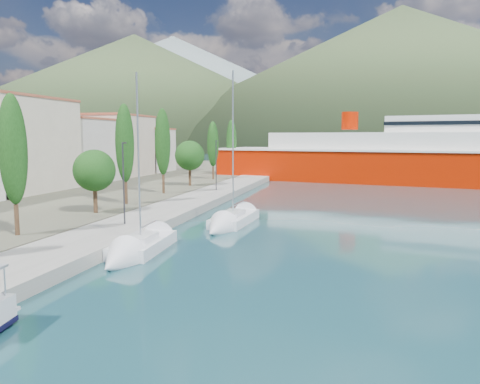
# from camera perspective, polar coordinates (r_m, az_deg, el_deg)

# --- Properties ---
(ground) EXTENTS (1400.00, 1400.00, 0.00)m
(ground) POSITION_cam_1_polar(r_m,az_deg,el_deg) (137.04, 10.87, 3.52)
(ground) COLOR #1A444B
(quay) EXTENTS (5.00, 88.00, 0.80)m
(quay) POSITION_cam_1_polar(r_m,az_deg,el_deg) (46.29, -7.21, -1.83)
(quay) COLOR gray
(quay) RESTS_ON ground
(hills_far) EXTENTS (1480.00, 900.00, 180.00)m
(hills_far) POSITION_cam_1_polar(r_m,az_deg,el_deg) (652.50, 26.20, 12.15)
(hills_far) COLOR gray
(hills_far) RESTS_ON ground
(town_buildings) EXTENTS (9.20, 69.20, 11.30)m
(town_buildings) POSITION_cam_1_polar(r_m,az_deg,el_deg) (66.67, -22.53, 4.75)
(town_buildings) COLOR beige
(town_buildings) RESTS_ON land_strip
(tree_row) EXTENTS (3.99, 64.15, 9.84)m
(tree_row) POSITION_cam_1_polar(r_m,az_deg,el_deg) (53.39, -10.21, 4.91)
(tree_row) COLOR #47301E
(tree_row) RESTS_ON land_strip
(lamp_posts) EXTENTS (0.15, 48.16, 6.06)m
(lamp_posts) POSITION_cam_1_polar(r_m,az_deg,el_deg) (35.26, -14.23, 1.40)
(lamp_posts) COLOR #2D2D33
(lamp_posts) RESTS_ON quay
(sailboat_near) EXTENTS (3.07, 8.56, 12.09)m
(sailboat_near) POSITION_cam_1_polar(r_m,az_deg,el_deg) (28.81, -13.25, -7.31)
(sailboat_near) COLOR silver
(sailboat_near) RESTS_ON ground
(sailboat_mid) EXTENTS (2.97, 9.51, 13.52)m
(sailboat_mid) POSITION_cam_1_polar(r_m,az_deg,el_deg) (37.35, -1.72, -3.94)
(sailboat_mid) COLOR silver
(sailboat_mid) RESTS_ON ground
(ferry) EXTENTS (61.92, 23.88, 12.03)m
(ferry) POSITION_cam_1_polar(r_m,az_deg,el_deg) (79.33, 19.23, 3.73)
(ferry) COLOR #AE1700
(ferry) RESTS_ON ground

